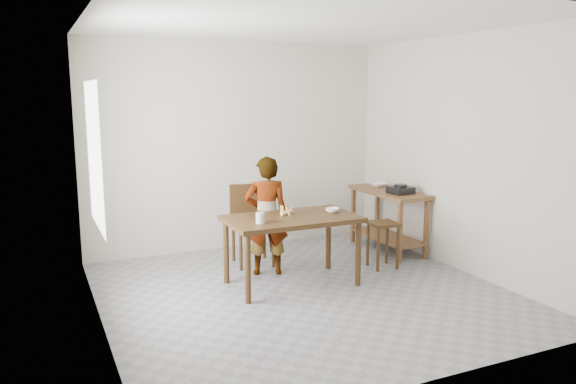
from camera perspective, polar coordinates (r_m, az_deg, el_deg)
name	(u,v)px	position (r m, az deg, el deg)	size (l,w,h in m)	color
floor	(304,295)	(5.92, 1.65, -10.38)	(4.00, 4.00, 0.04)	gray
ceiling	(306,21)	(5.59, 1.80, 16.95)	(4.00, 4.00, 0.04)	white
wall_back	(236,146)	(7.45, -5.25, 4.63)	(4.00, 0.04, 2.70)	beige
wall_front	(438,198)	(3.91, 15.04, -0.55)	(4.00, 0.04, 2.70)	beige
wall_left	(92,176)	(5.04, -19.32, 1.52)	(0.04, 4.00, 2.70)	beige
wall_right	(463,155)	(6.74, 17.32, 3.65)	(0.04, 4.00, 2.70)	beige
window_pane	(94,156)	(5.22, -19.09, 3.48)	(0.02, 1.10, 1.30)	white
dining_table	(292,251)	(6.06, 0.40, -5.98)	(1.40, 0.80, 0.75)	#392410
prep_counter	(388,220)	(7.48, 10.10, -2.84)	(0.50, 1.20, 0.80)	brown
child	(266,216)	(6.34, -2.21, -2.44)	(0.49, 0.32, 1.35)	white
dining_chair	(253,226)	(6.75, -3.60, -3.43)	(0.46, 0.46, 0.95)	#392410
stool	(383,245)	(6.75, 9.60, -5.31)	(0.31, 0.31, 0.55)	#392410
glass_tumbler	(260,218)	(5.66, -2.84, -2.64)	(0.09, 0.09, 0.11)	silver
small_bowl	(332,210)	(6.20, 4.52, -1.85)	(0.15, 0.15, 0.05)	white
banana	(287,212)	(6.05, -0.13, -2.01)	(0.19, 0.13, 0.07)	gold
serving_bowl	(378,185)	(7.64, 9.13, 0.72)	(0.22, 0.22, 0.05)	white
gas_burner	(400,190)	(7.18, 11.36, 0.20)	(0.26, 0.26, 0.09)	black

